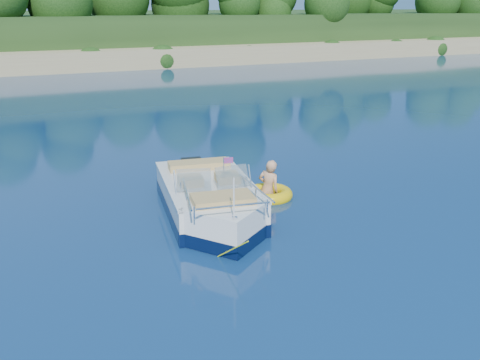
{
  "coord_description": "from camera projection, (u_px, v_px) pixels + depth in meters",
  "views": [
    {
      "loc": [
        -5.52,
        -7.82,
        4.84
      ],
      "look_at": [
        -0.44,
        3.25,
        0.85
      ],
      "focal_mm": 40.0,
      "sensor_mm": 36.0,
      "label": 1
    }
  ],
  "objects": [
    {
      "name": "boy",
      "position": [
        267.0,
        197.0,
        14.16
      ],
      "size": [
        0.83,
        0.96,
        1.75
      ],
      "primitive_type": "imported",
      "rotation": [
        0.0,
        -0.17,
        2.18
      ],
      "color": "tan",
      "rests_on": "ground"
    },
    {
      "name": "ground",
      "position": [
        330.0,
        265.0,
        10.44
      ],
      "size": [
        160.0,
        160.0,
        0.0
      ],
      "primitive_type": "plane",
      "color": "#0A2148",
      "rests_on": "ground"
    },
    {
      "name": "shoreline",
      "position": [
        37.0,
        39.0,
        65.24
      ],
      "size": [
        170.0,
        59.0,
        6.0
      ],
      "color": "#9F885C",
      "rests_on": "ground"
    },
    {
      "name": "tow_tube",
      "position": [
        269.0,
        194.0,
        14.12
      ],
      "size": [
        1.38,
        1.38,
        0.33
      ],
      "rotation": [
        0.0,
        0.0,
        0.1
      ],
      "color": "#E8BB0B",
      "rests_on": "ground"
    },
    {
      "name": "motorboat",
      "position": [
        211.0,
        203.0,
        12.69
      ],
      "size": [
        2.61,
        5.66,
        1.89
      ],
      "rotation": [
        0.0,
        0.0,
        -0.16
      ],
      "color": "white",
      "rests_on": "ground"
    }
  ]
}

